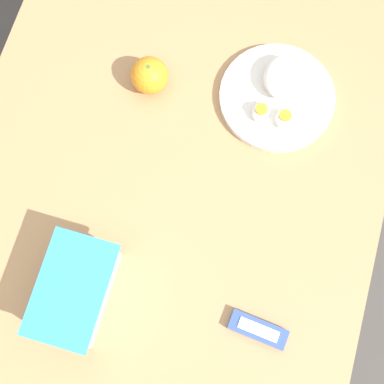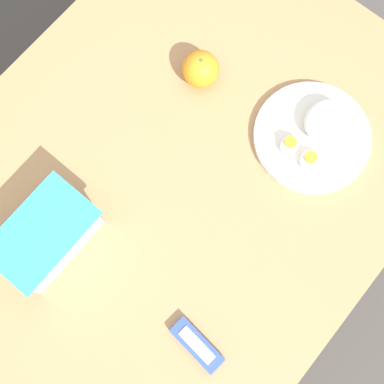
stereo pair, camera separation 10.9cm
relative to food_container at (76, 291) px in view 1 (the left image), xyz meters
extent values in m
plane|color=#4C4742|center=(0.27, -0.11, -0.81)|extent=(10.00, 10.00, 0.00)
cube|color=#AD7F51|center=(0.27, -0.11, -0.06)|extent=(1.16, 0.90, 0.03)
cylinder|color=#936C45|center=(0.80, -0.50, -0.44)|extent=(0.05, 0.05, 0.73)
cylinder|color=#936C45|center=(0.80, 0.29, -0.44)|extent=(0.05, 0.05, 0.73)
cube|color=white|center=(0.00, 0.00, 0.00)|extent=(0.19, 0.11, 0.09)
cube|color=beige|center=(0.00, 0.00, -0.01)|extent=(0.18, 0.10, 0.06)
cube|color=#338CC6|center=(0.00, 0.00, 0.05)|extent=(0.21, 0.13, 0.01)
ellipsoid|color=gray|center=(-0.05, 0.01, 0.01)|extent=(0.06, 0.05, 0.03)
ellipsoid|color=gray|center=(0.00, 0.00, 0.01)|extent=(0.06, 0.05, 0.03)
ellipsoid|color=gray|center=(0.05, 0.01, 0.02)|extent=(0.06, 0.05, 0.02)
sphere|color=orange|center=(0.48, 0.00, 0.00)|extent=(0.08, 0.08, 0.08)
cylinder|color=#4C662D|center=(0.48, 0.00, 0.03)|extent=(0.01, 0.01, 0.00)
cylinder|color=silver|center=(0.52, -0.28, -0.04)|extent=(0.25, 0.25, 0.02)
ellipsoid|color=white|center=(0.55, -0.28, 0.00)|extent=(0.10, 0.08, 0.05)
ellipsoid|color=white|center=(0.47, -0.30, -0.01)|extent=(0.05, 0.04, 0.02)
cylinder|color=#F4A823|center=(0.47, -0.30, 0.00)|extent=(0.03, 0.03, 0.01)
ellipsoid|color=white|center=(0.47, -0.25, -0.01)|extent=(0.05, 0.04, 0.02)
cylinder|color=#F4A823|center=(0.47, -0.25, 0.00)|extent=(0.03, 0.03, 0.01)
cube|color=#334C9E|center=(0.03, -0.36, -0.04)|extent=(0.05, 0.12, 0.02)
cube|color=white|center=(0.03, -0.36, -0.03)|extent=(0.03, 0.08, 0.00)
camera|label=1|loc=(0.00, -0.23, 1.05)|focal=50.00mm
camera|label=2|loc=(0.05, -0.33, 1.05)|focal=50.00mm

